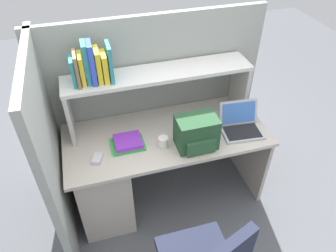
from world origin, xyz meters
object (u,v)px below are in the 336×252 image
at_px(backpack, 197,133).
at_px(computer_mouse, 98,158).
at_px(paper_cup, 163,142).
at_px(laptop, 241,125).

relative_size(backpack, computer_mouse, 2.88).
height_order(backpack, paper_cup, backpack).
relative_size(backpack, paper_cup, 3.64).
bearing_deg(paper_cup, backpack, -13.96).
relative_size(computer_mouse, paper_cup, 1.26).
bearing_deg(laptop, computer_mouse, -178.82).
distance_m(backpack, paper_cup, 0.26).
height_order(computer_mouse, paper_cup, paper_cup).
bearing_deg(laptop, paper_cup, -178.98).
height_order(laptop, backpack, backpack).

